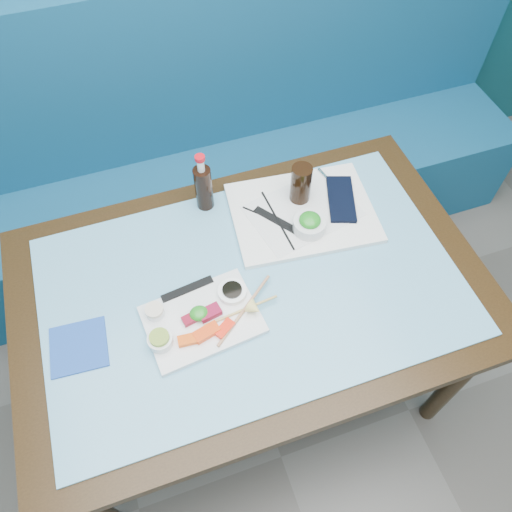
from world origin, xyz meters
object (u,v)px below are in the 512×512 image
object	(u,v)px
seaweed_bowl	(309,225)
cola_glass	(301,184)
serving_tray	(302,213)
blue_napkin	(79,347)
dining_table	(252,300)
cola_bottle_body	(204,188)
sashimi_plate	(202,320)
booth_bench	(192,177)

from	to	relation	value
seaweed_bowl	cola_glass	size ratio (longest dim) A/B	0.75
serving_tray	blue_napkin	bearing A→B (deg)	-156.59
dining_table	cola_glass	xyz separation A→B (m)	(0.25, 0.25, 0.18)
serving_tray	blue_napkin	size ratio (longest dim) A/B	2.98
seaweed_bowl	cola_bottle_body	bearing A→B (deg)	141.88
dining_table	serving_tray	size ratio (longest dim) A/B	3.07
serving_tray	cola_glass	size ratio (longest dim) A/B	3.31
cola_bottle_body	sashimi_plate	bearing A→B (deg)	-106.99
cola_glass	cola_bottle_body	size ratio (longest dim) A/B	0.85
dining_table	seaweed_bowl	xyz separation A→B (m)	(0.23, 0.12, 0.13)
booth_bench	cola_glass	xyz separation A→B (m)	(0.25, -0.59, 0.47)
sashimi_plate	seaweed_bowl	distance (m)	0.45
sashimi_plate	serving_tray	xyz separation A→B (m)	(0.41, 0.27, 0.00)
sashimi_plate	dining_table	bearing A→B (deg)	16.26
booth_bench	cola_glass	size ratio (longest dim) A/B	21.82
booth_bench	sashimi_plate	bearing A→B (deg)	-100.56
booth_bench	dining_table	xyz separation A→B (m)	(0.00, -0.84, 0.29)
seaweed_bowl	booth_bench	bearing A→B (deg)	108.07
cola_bottle_body	booth_bench	bearing A→B (deg)	84.96
cola_glass	sashimi_plate	bearing A→B (deg)	-142.63
seaweed_bowl	sashimi_plate	bearing A→B (deg)	-154.41
booth_bench	seaweed_bowl	world-z (taller)	booth_bench
dining_table	sashimi_plate	bearing A→B (deg)	-157.91
blue_napkin	booth_bench	bearing A→B (deg)	59.70
blue_napkin	seaweed_bowl	bearing A→B (deg)	12.12
sashimi_plate	blue_napkin	distance (m)	0.34
serving_tray	cola_bottle_body	world-z (taller)	cola_bottle_body
serving_tray	cola_glass	xyz separation A→B (m)	(0.01, 0.05, 0.08)
serving_tray	cola_glass	world-z (taller)	cola_glass
sashimi_plate	blue_napkin	bearing A→B (deg)	168.70
dining_table	cola_bottle_body	bearing A→B (deg)	97.32
seaweed_bowl	blue_napkin	xyz separation A→B (m)	(-0.74, -0.16, -0.03)
booth_bench	dining_table	size ratio (longest dim) A/B	2.14
booth_bench	seaweed_bowl	size ratio (longest dim) A/B	29.17
dining_table	seaweed_bowl	size ratio (longest dim) A/B	13.61
sashimi_plate	serving_tray	distance (m)	0.49
booth_bench	cola_glass	world-z (taller)	booth_bench
booth_bench	seaweed_bowl	distance (m)	0.86
seaweed_bowl	cola_bottle_body	size ratio (longest dim) A/B	0.64
cola_glass	cola_bottle_body	distance (m)	0.31
sashimi_plate	seaweed_bowl	bearing A→B (deg)	19.76
serving_tray	sashimi_plate	bearing A→B (deg)	-140.90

